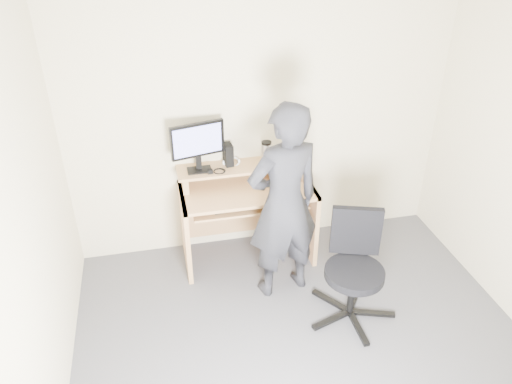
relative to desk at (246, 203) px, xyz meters
name	(u,v)px	position (x,y,z in m)	size (l,w,h in m)	color
ground	(315,371)	(0.20, -1.53, -0.55)	(3.50, 3.50, 0.00)	#4D4D51
back_wall	(262,122)	(0.20, 0.22, 0.70)	(3.50, 0.02, 2.50)	beige
ceiling	(346,18)	(0.20, -1.53, 1.95)	(3.50, 3.50, 0.02)	white
desk	(246,203)	(0.00, 0.00, 0.00)	(1.20, 0.60, 0.91)	tan
monitor	(198,143)	(-0.40, 0.05, 0.63)	(0.47, 0.14, 0.45)	black
external_drive	(228,154)	(-0.13, 0.12, 0.46)	(0.07, 0.13, 0.20)	black
travel_mug	(266,154)	(0.21, 0.06, 0.46)	(0.09, 0.09, 0.20)	#AFAFB4
smartphone	(270,165)	(0.23, 0.02, 0.37)	(0.07, 0.13, 0.01)	black
charger	(210,172)	(-0.32, -0.01, 0.38)	(0.04, 0.04, 0.04)	black
headphones	(231,162)	(-0.10, 0.14, 0.37)	(0.16, 0.16, 0.02)	silver
keyboard	(237,203)	(-0.11, -0.17, 0.12)	(0.46, 0.18, 0.03)	black
mouse	(295,187)	(0.41, -0.18, 0.22)	(0.10, 0.06, 0.04)	black
office_chair	(354,263)	(0.68, -0.98, -0.06)	(0.72, 0.68, 0.90)	black
person	(284,204)	(0.20, -0.58, 0.32)	(0.63, 0.42, 1.74)	black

